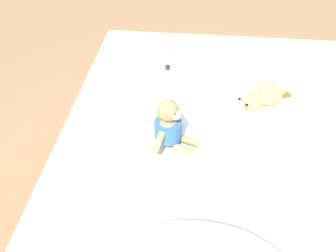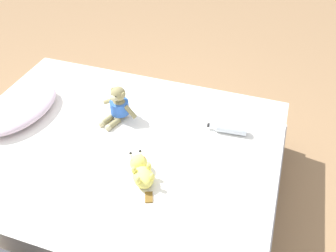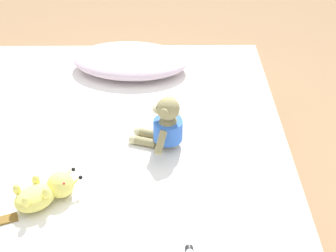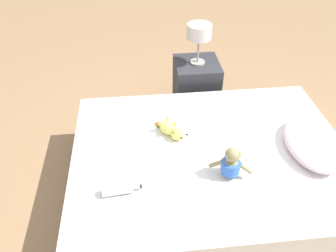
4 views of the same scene
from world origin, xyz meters
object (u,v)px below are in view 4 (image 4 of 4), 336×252
plush_monkey (231,164)px  nightstand (196,87)px  pillow (312,143)px  glass_bottle (118,190)px  bed (209,172)px  bedside_lamp (199,33)px  plush_yellow_creature (172,130)px

plush_monkey → nightstand: plush_monkey is taller
pillow → glass_bottle: (0.26, -1.36, -0.02)m
nightstand → bed: bearing=-4.4°
nightstand → glass_bottle: bearing=-27.9°
pillow → bedside_lamp: 1.34m
bedside_lamp → pillow: bearing=29.1°
bed → nightstand: bearing=175.6°
plush_monkey → bedside_lamp: (-1.31, 0.01, 0.32)m
bedside_lamp → glass_bottle: bearing=-27.9°
pillow → plush_monkey: bearing=-74.3°
bed → plush_yellow_creature: size_ratio=6.85×
plush_monkey → plush_yellow_creature: bearing=-142.8°
glass_bottle → nightstand: nightstand is taller
bed → pillow: pillow is taller
pillow → plush_yellow_creature: bearing=-104.9°
nightstand → plush_yellow_creature: bearing=-21.4°
bedside_lamp → bed: bearing=-4.4°
nightstand → bedside_lamp: size_ratio=1.47×
bed → plush_monkey: 0.40m
bed → plush_monkey: bearing=17.2°
glass_bottle → nightstand: bearing=152.1°
plush_monkey → plush_yellow_creature: plush_monkey is taller
plush_yellow_creature → bed: bearing=52.2°
plush_yellow_creature → nightstand: size_ratio=0.54×
plush_yellow_creature → bedside_lamp: bearing=158.6°
glass_bottle → nightstand: (-1.39, 0.74, -0.19)m
pillow → glass_bottle: pillow is taller
nightstand → bedside_lamp: 0.57m
bed → nightstand: nightstand is taller
bedside_lamp → plush_monkey: bearing=-0.4°
plush_yellow_creature → nightstand: bearing=158.6°
pillow → bedside_lamp: bearing=-150.9°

